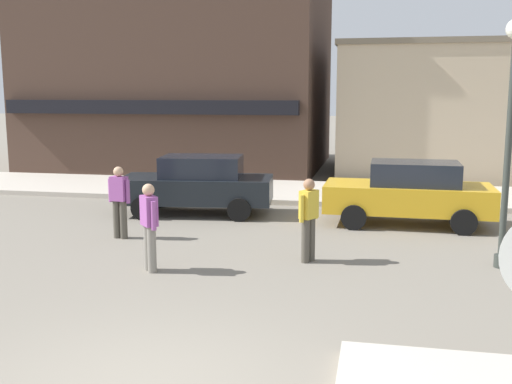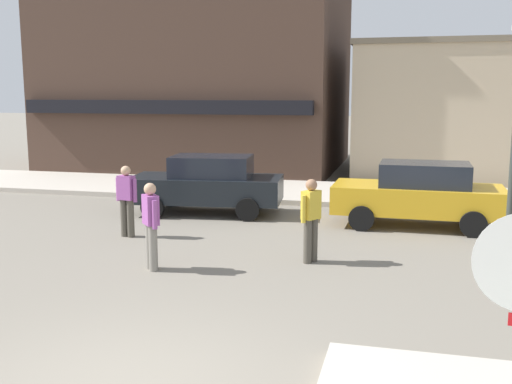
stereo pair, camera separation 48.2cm
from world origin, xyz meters
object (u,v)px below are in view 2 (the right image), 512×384
at_px(parked_car_nearest, 208,184).
at_px(pedestrian_kerb_side, 151,223).
at_px(parked_car_second, 419,193).
at_px(pedestrian_crossing_near, 311,218).
at_px(pedestrian_crossing_far, 127,199).

xyz_separation_m(parked_car_nearest, pedestrian_kerb_side, (0.68, -5.19, 0.06)).
bearing_deg(pedestrian_kerb_side, parked_car_nearest, 97.47).
xyz_separation_m(parked_car_second, pedestrian_crossing_near, (-2.03, -3.74, 0.06)).
bearing_deg(parked_car_nearest, pedestrian_kerb_side, -82.53).
relative_size(parked_car_nearest, pedestrian_kerb_side, 2.59).
distance_m(parked_car_nearest, parked_car_second, 5.46).
xyz_separation_m(pedestrian_crossing_near, pedestrian_crossing_far, (-4.32, 1.04, 0.00)).
height_order(pedestrian_crossing_far, pedestrian_kerb_side, same).
height_order(parked_car_nearest, parked_car_second, same).
bearing_deg(pedestrian_kerb_side, parked_car_second, 45.99).
bearing_deg(pedestrian_kerb_side, pedestrian_crossing_near, 23.67).
relative_size(parked_car_second, pedestrian_crossing_far, 2.50).
height_order(parked_car_second, pedestrian_kerb_side, pedestrian_kerb_side).
height_order(parked_car_second, pedestrian_crossing_far, pedestrian_crossing_far).
bearing_deg(pedestrian_crossing_far, pedestrian_kerb_side, -54.68).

